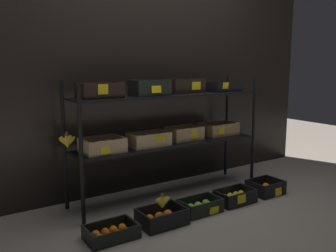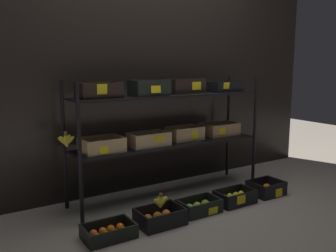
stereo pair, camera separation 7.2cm
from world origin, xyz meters
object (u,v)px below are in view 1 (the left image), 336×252
Objects in this scene: crate_ground_tangerine at (111,233)px; crate_ground_apple_green at (200,207)px; banana_bunch_loose at (162,202)px; crate_ground_rightmost_orange at (265,188)px; crate_ground_orange at (162,218)px; display_rack at (166,118)px; crate_ground_lemon at (235,198)px.

crate_ground_apple_green is at bearing 1.32° from crate_ground_tangerine.
crate_ground_tangerine is 2.47× the size of banana_bunch_loose.
banana_bunch_loose is (-1.20, -0.03, 0.13)m from crate_ground_rightmost_orange.
crate_ground_rightmost_orange is (0.81, 0.01, 0.00)m from crate_ground_apple_green.
banana_bunch_loose is (0.00, -0.00, 0.13)m from crate_ground_orange.
banana_bunch_loose reaches higher than crate_ground_orange.
crate_ground_apple_green is at bearing 3.14° from crate_ground_orange.
display_rack reaches higher than crate_ground_orange.
crate_ground_tangerine is 1.22m from crate_ground_lemon.
crate_ground_apple_green is (0.02, -0.49, -0.70)m from display_rack.
banana_bunch_loose is (-0.79, -0.02, 0.13)m from crate_ground_lemon.
crate_ground_rightmost_orange is at bearing 2.14° from crate_ground_lemon.
crate_ground_orange is 2.46× the size of banana_bunch_loose.
display_rack is at bearing 54.30° from banana_bunch_loose.
crate_ground_apple_green is (0.40, 0.02, -0.00)m from crate_ground_orange.
display_rack is 5.53× the size of crate_ground_lemon.
display_rack is 6.38× the size of crate_ground_rightmost_orange.
crate_ground_tangerine is 1.00× the size of crate_ground_orange.
display_rack is 0.95m from crate_ground_lemon.
display_rack reaches higher than crate_ground_lemon.
crate_ground_apple_green is 0.41m from banana_bunch_loose.
crate_ground_orange is at bearing -0.37° from crate_ground_tangerine.
crate_ground_tangerine is 1.19× the size of crate_ground_rightmost_orange.
crate_ground_rightmost_orange is (0.41, 0.02, 0.00)m from crate_ground_lemon.
crate_ground_tangerine is 0.46m from banana_bunch_loose.
crate_ground_lemon is 0.41m from crate_ground_rightmost_orange.
crate_ground_orange is (-0.37, -0.51, -0.69)m from display_rack.
crate_ground_lemon is at bearing -0.90° from crate_ground_apple_green.
crate_ground_tangerine is at bearing -179.01° from crate_ground_rightmost_orange.
banana_bunch_loose is (-0.37, -0.51, -0.56)m from display_rack.
crate_ground_lemon is 0.80m from banana_bunch_loose.
display_rack is at bearing 92.36° from crate_ground_apple_green.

